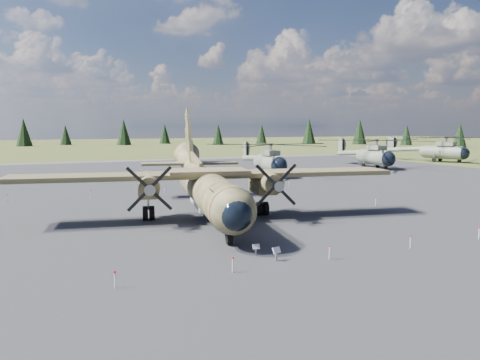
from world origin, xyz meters
name	(u,v)px	position (x,y,z in m)	size (l,w,h in m)	color
ground	(214,219)	(0.00, 0.00, 0.00)	(500.00, 500.00, 0.00)	#4B5224
apron	(180,201)	(0.00, 10.00, 0.00)	(120.00, 120.00, 0.04)	#57585C
transport_plane	(206,182)	(-0.18, 1.51, 2.93)	(30.95, 27.83, 10.21)	#373B20
helicopter_near	(269,153)	(19.35, 27.90, 3.53)	(21.35, 23.93, 4.98)	gray
helicopter_mid	(375,148)	(42.72, 31.98, 3.70)	(22.39, 25.07, 5.22)	gray
helicopter_far	(444,144)	(66.00, 38.20, 3.77)	(26.60, 26.87, 5.31)	gray
info_placard_left	(256,248)	(-1.46, -11.00, 0.45)	(0.45, 0.23, 0.68)	gray
info_placard_right	(276,252)	(-0.91, -12.53, 0.53)	(0.55, 0.35, 0.80)	gray
barrier_fence	(209,214)	(-0.46, -0.08, 0.51)	(33.12, 29.62, 0.85)	silver
treeline	(222,154)	(4.48, 9.75, 4.73)	(333.03, 339.73, 10.96)	black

